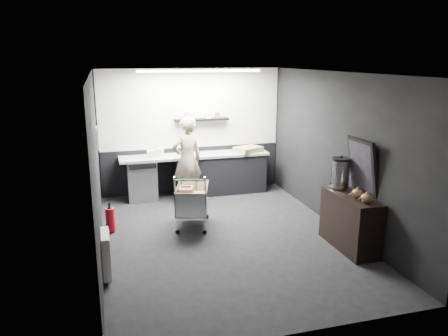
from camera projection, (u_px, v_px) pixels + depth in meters
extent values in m
plane|color=black|center=(226.00, 237.00, 7.33)|extent=(5.50, 5.50, 0.00)
plane|color=silver|center=(226.00, 73.00, 6.66)|extent=(5.50, 5.50, 0.00)
plane|color=black|center=(192.00, 131.00, 9.57)|extent=(5.50, 0.00, 5.50)
plane|color=black|center=(299.00, 218.00, 4.43)|extent=(5.50, 0.00, 5.50)
plane|color=black|center=(96.00, 167.00, 6.48)|extent=(0.00, 5.50, 5.50)
plane|color=black|center=(337.00, 152.00, 7.52)|extent=(0.00, 5.50, 5.50)
cube|color=silver|center=(191.00, 109.00, 9.42)|extent=(3.95, 0.02, 1.70)
cube|color=black|center=(192.00, 169.00, 9.76)|extent=(3.95, 0.02, 1.00)
cube|color=black|center=(202.00, 119.00, 9.43)|extent=(1.20, 0.22, 0.04)
cylinder|color=white|center=(253.00, 93.00, 9.70)|extent=(0.20, 0.03, 0.20)
cube|color=white|center=(97.00, 138.00, 7.65)|extent=(0.02, 0.30, 0.40)
cube|color=red|center=(97.00, 134.00, 7.63)|extent=(0.02, 0.22, 0.10)
cube|color=white|center=(106.00, 254.00, 5.90)|extent=(0.10, 0.50, 0.60)
cube|color=white|center=(200.00, 71.00, 8.40)|extent=(2.40, 0.20, 0.04)
cube|color=black|center=(220.00, 174.00, 9.63)|extent=(2.00, 0.56, 0.85)
cube|color=#A9AAA5|center=(195.00, 156.00, 9.38)|extent=(3.20, 0.60, 0.05)
cube|color=#9EA0A5|center=(142.00, 180.00, 9.19)|extent=(0.60, 0.58, 0.85)
cube|color=black|center=(142.00, 167.00, 8.82)|extent=(0.56, 0.02, 0.10)
imported|color=beige|center=(187.00, 160.00, 8.88)|extent=(0.74, 0.58, 1.79)
cube|color=silver|center=(193.00, 210.00, 7.74)|extent=(0.75, 0.95, 0.02)
cube|color=silver|center=(178.00, 200.00, 7.62)|extent=(0.25, 0.81, 0.44)
cube|color=silver|center=(207.00, 197.00, 7.75)|extent=(0.25, 0.81, 0.44)
cube|color=silver|center=(197.00, 206.00, 7.30)|extent=(0.52, 0.17, 0.44)
cube|color=silver|center=(188.00, 192.00, 8.06)|extent=(0.52, 0.17, 0.44)
cylinder|color=silver|center=(184.00, 226.00, 7.36)|extent=(0.02, 0.02, 0.29)
cylinder|color=silver|center=(210.00, 223.00, 7.48)|extent=(0.02, 0.02, 0.29)
cylinder|color=silver|center=(176.00, 211.00, 8.06)|extent=(0.02, 0.02, 0.29)
cylinder|color=silver|center=(201.00, 209.00, 8.18)|extent=(0.02, 0.02, 0.29)
cylinder|color=green|center=(198.00, 180.00, 7.13)|extent=(0.53, 0.18, 0.03)
cube|color=brown|center=(185.00, 198.00, 7.75)|extent=(0.31, 0.35, 0.37)
cube|color=brown|center=(202.00, 202.00, 7.62)|extent=(0.28, 0.32, 0.33)
cylinder|color=black|center=(184.00, 233.00, 7.39)|extent=(0.08, 0.05, 0.08)
cylinder|color=black|center=(177.00, 218.00, 8.10)|extent=(0.08, 0.05, 0.08)
cylinder|color=black|center=(210.00, 230.00, 7.51)|extent=(0.08, 0.05, 0.08)
cylinder|color=black|center=(201.00, 215.00, 8.22)|extent=(0.08, 0.05, 0.08)
cube|color=black|center=(350.00, 222.00, 6.82)|extent=(0.43, 1.16, 0.87)
cylinder|color=silver|center=(340.00, 174.00, 7.02)|extent=(0.29, 0.29, 0.44)
cylinder|color=black|center=(341.00, 159.00, 6.96)|extent=(0.29, 0.29, 0.04)
sphere|color=black|center=(341.00, 157.00, 6.95)|extent=(0.05, 0.05, 0.05)
ellipsoid|color=brown|center=(358.00, 193.00, 6.56)|extent=(0.17, 0.17, 0.14)
ellipsoid|color=brown|center=(367.00, 198.00, 6.34)|extent=(0.17, 0.17, 0.14)
cube|color=black|center=(363.00, 166.00, 6.70)|extent=(0.20, 0.68, 0.87)
cube|color=black|center=(361.00, 166.00, 6.69)|extent=(0.14, 0.58, 0.74)
cylinder|color=red|center=(110.00, 220.00, 7.47)|extent=(0.15, 0.15, 0.41)
cone|color=black|center=(109.00, 207.00, 7.41)|extent=(0.10, 0.10, 0.06)
cylinder|color=black|center=(109.00, 205.00, 7.40)|extent=(0.03, 0.03, 0.06)
cube|color=#A18456|center=(248.00, 149.00, 9.62)|extent=(0.67, 0.60, 0.11)
cylinder|color=silver|center=(160.00, 152.00, 9.15)|extent=(0.18, 0.18, 0.18)
cube|color=white|center=(151.00, 154.00, 9.06)|extent=(0.19, 0.16, 0.15)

